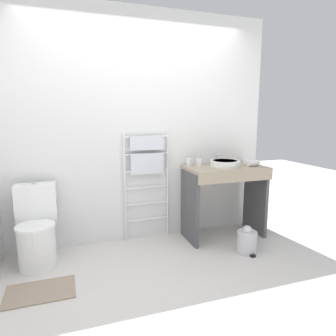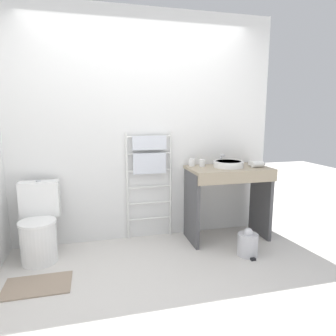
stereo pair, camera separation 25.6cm
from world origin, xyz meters
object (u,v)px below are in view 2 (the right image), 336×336
(cup_near_edge, at_px, (202,163))
(hair_dryer, at_px, (257,164))
(sink_basin, at_px, (228,164))
(cup_near_wall, at_px, (192,162))
(towel_radiator, at_px, (149,164))
(trash_bin, at_px, (248,244))
(toilet, at_px, (39,228))

(cup_near_edge, xyz_separation_m, hair_dryer, (0.61, -0.20, -0.01))
(sink_basin, distance_m, cup_near_wall, 0.42)
(towel_radiator, bearing_deg, sink_basin, -14.61)
(cup_near_edge, distance_m, trash_bin, 1.03)
(hair_dryer, bearing_deg, trash_bin, -127.46)
(cup_near_wall, bearing_deg, toilet, -173.26)
(toilet, distance_m, trash_bin, 2.16)
(trash_bin, bearing_deg, toilet, 167.77)
(towel_radiator, relative_size, sink_basin, 3.64)
(towel_radiator, xyz_separation_m, cup_near_edge, (0.61, -0.12, 0.01))
(cup_near_wall, relative_size, hair_dryer, 0.48)
(sink_basin, distance_m, trash_bin, 0.92)
(trash_bin, bearing_deg, hair_dryer, 52.54)
(cup_near_wall, xyz_separation_m, hair_dryer, (0.71, -0.26, -0.01))
(cup_near_edge, bearing_deg, trash_bin, -63.43)
(cup_near_edge, distance_m, hair_dryer, 0.64)
(toilet, height_order, cup_near_edge, cup_near_edge)
(sink_basin, relative_size, trash_bin, 1.16)
(cup_near_edge, relative_size, hair_dryer, 0.46)
(cup_near_wall, distance_m, hair_dryer, 0.76)
(towel_radiator, height_order, cup_near_edge, towel_radiator)
(toilet, bearing_deg, cup_near_edge, 4.60)
(towel_radiator, height_order, sink_basin, towel_radiator)
(trash_bin, bearing_deg, cup_near_wall, 121.80)
(sink_basin, xyz_separation_m, trash_bin, (0.02, -0.49, -0.78))
(toilet, distance_m, cup_near_wall, 1.80)
(toilet, bearing_deg, trash_bin, -12.23)
(sink_basin, height_order, cup_near_wall, cup_near_wall)
(cup_near_edge, xyz_separation_m, trash_bin, (0.30, -0.60, -0.78))
(toilet, xyz_separation_m, cup_near_wall, (1.70, 0.20, 0.57))
(cup_near_wall, distance_m, cup_near_edge, 0.12)
(hair_dryer, distance_m, trash_bin, 0.92)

